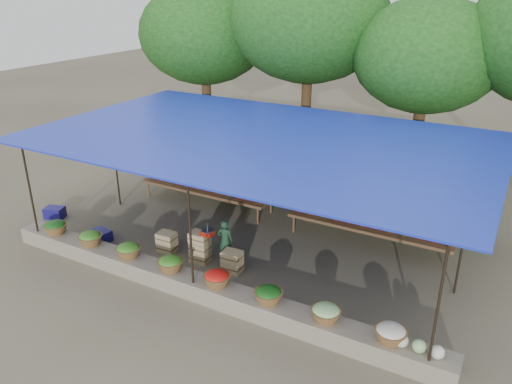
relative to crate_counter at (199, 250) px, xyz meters
The scene contains 16 objects.
ground 1.78m from the crate_counter, 63.23° to the left, with size 60.00×60.00×0.00m, color brown.
stone_curb 1.43m from the crate_counter, 56.24° to the right, with size 10.60×0.55×0.40m, color #6A6254.
stall_canopy 2.98m from the crate_counter, 64.26° to the left, with size 10.80×6.60×2.82m.
produce_baskets 1.39m from the crate_counter, 59.72° to the right, with size 8.98×0.58×0.34m.
netting_backdrop 4.87m from the crate_counter, 80.48° to the left, with size 10.60×0.06×2.50m, color #1E4719.
tree_row 8.92m from the crate_counter, 80.41° to the left, with size 16.51×5.50×7.12m.
fruit_table_left 3.39m from the crate_counter, 120.23° to the left, with size 4.21×0.95×0.93m.
fruit_table_right 4.41m from the crate_counter, 41.49° to the left, with size 4.21×0.95×0.93m.
crate_counter is the anchor object (origin of this frame).
weighing_scale 0.60m from the crate_counter, ahead, with size 0.29×0.29×0.30m.
vendor_seated 0.66m from the crate_counter, 34.13° to the left, with size 0.38×0.25×1.05m, color #1C3E28.
customer_left 5.02m from the crate_counter, 132.68° to the left, with size 0.79×0.62×1.62m, color slate.
customer_mid 3.74m from the crate_counter, 75.32° to the left, with size 1.16×0.67×1.80m, color slate.
customer_right 5.00m from the crate_counter, 45.83° to the left, with size 0.91×0.38×1.55m, color slate.
blue_crate_front 2.84m from the crate_counter, behind, with size 0.49×0.35×0.29m, color navy.
blue_crate_back 4.98m from the crate_counter, behind, with size 0.52×0.37×0.31m, color navy.
Camera 1 is at (5.46, -10.02, 6.21)m, focal length 35.00 mm.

